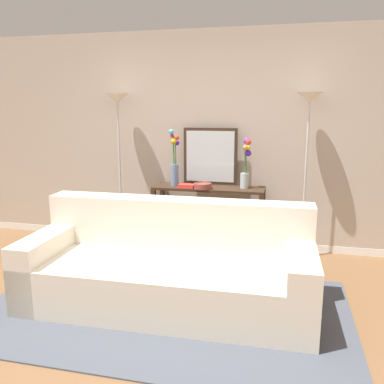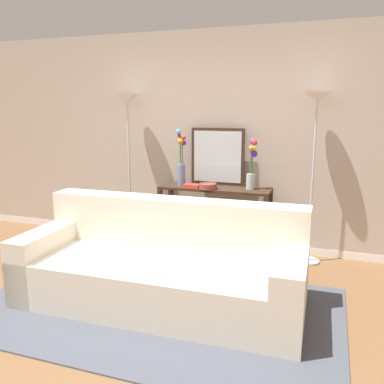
{
  "view_description": "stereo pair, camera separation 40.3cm",
  "coord_description": "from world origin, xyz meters",
  "px_view_note": "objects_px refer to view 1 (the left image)",
  "views": [
    {
      "loc": [
        0.92,
        -2.52,
        1.7
      ],
      "look_at": [
        0.01,
        1.32,
        0.88
      ],
      "focal_mm": 37.7,
      "sensor_mm": 36.0,
      "label": 1
    },
    {
      "loc": [
        1.3,
        -2.41,
        1.7
      ],
      "look_at": [
        0.01,
        1.32,
        0.88
      ],
      "focal_mm": 37.7,
      "sensor_mm": 36.0,
      "label": 2
    }
  ],
  "objects_px": {
    "console_table": "(209,207)",
    "vase_short_flowers": "(246,165)",
    "couch": "(169,270)",
    "book_row_under_console": "(180,244)",
    "floor_lamp_left": "(118,128)",
    "book_stack": "(186,186)",
    "wall_mirror": "(210,156)",
    "floor_lamp_right": "(308,130)",
    "vase_tall_flowers": "(175,164)",
    "fruit_bowl": "(203,186)"
  },
  "relations": [
    {
      "from": "console_table",
      "to": "vase_tall_flowers",
      "type": "xyz_separation_m",
      "value": [
        -0.41,
        -0.01,
        0.5
      ]
    },
    {
      "from": "floor_lamp_left",
      "to": "book_stack",
      "type": "relative_size",
      "value": 9.46
    },
    {
      "from": "couch",
      "to": "floor_lamp_left",
      "type": "bearing_deg",
      "value": 126.66
    },
    {
      "from": "vase_short_flowers",
      "to": "wall_mirror",
      "type": "bearing_deg",
      "value": 162.41
    },
    {
      "from": "vase_tall_flowers",
      "to": "couch",
      "type": "bearing_deg",
      "value": -76.45
    },
    {
      "from": "wall_mirror",
      "to": "floor_lamp_right",
      "type": "bearing_deg",
      "value": -6.74
    },
    {
      "from": "couch",
      "to": "vase_short_flowers",
      "type": "xyz_separation_m",
      "value": [
        0.51,
        1.39,
        0.76
      ]
    },
    {
      "from": "floor_lamp_left",
      "to": "book_stack",
      "type": "height_order",
      "value": "floor_lamp_left"
    },
    {
      "from": "wall_mirror",
      "to": "book_row_under_console",
      "type": "bearing_deg",
      "value": -154.29
    },
    {
      "from": "floor_lamp_left",
      "to": "vase_short_flowers",
      "type": "xyz_separation_m",
      "value": [
        1.55,
        -0.01,
        -0.4
      ]
    },
    {
      "from": "floor_lamp_left",
      "to": "book_row_under_console",
      "type": "xyz_separation_m",
      "value": [
        0.77,
        -0.03,
        -1.41
      ]
    },
    {
      "from": "floor_lamp_left",
      "to": "floor_lamp_right",
      "type": "relative_size",
      "value": 1.0
    },
    {
      "from": "floor_lamp_right",
      "to": "vase_tall_flowers",
      "type": "height_order",
      "value": "floor_lamp_right"
    },
    {
      "from": "floor_lamp_right",
      "to": "book_row_under_console",
      "type": "distance_m",
      "value": 2.02
    },
    {
      "from": "vase_tall_flowers",
      "to": "book_row_under_console",
      "type": "distance_m",
      "value": 0.99
    },
    {
      "from": "vase_short_flowers",
      "to": "vase_tall_flowers",
      "type": "bearing_deg",
      "value": -177.85
    },
    {
      "from": "vase_tall_flowers",
      "to": "vase_short_flowers",
      "type": "xyz_separation_m",
      "value": [
        0.84,
        0.03,
        0.02
      ]
    },
    {
      "from": "floor_lamp_right",
      "to": "book_row_under_console",
      "type": "height_order",
      "value": "floor_lamp_right"
    },
    {
      "from": "fruit_bowl",
      "to": "wall_mirror",
      "type": "bearing_deg",
      "value": 83.92
    },
    {
      "from": "floor_lamp_right",
      "to": "book_stack",
      "type": "bearing_deg",
      "value": -173.99
    },
    {
      "from": "couch",
      "to": "floor_lamp_right",
      "type": "distance_m",
      "value": 2.16
    },
    {
      "from": "wall_mirror",
      "to": "book_stack",
      "type": "bearing_deg",
      "value": -130.0
    },
    {
      "from": "floor_lamp_right",
      "to": "book_stack",
      "type": "relative_size",
      "value": 9.45
    },
    {
      "from": "console_table",
      "to": "book_stack",
      "type": "distance_m",
      "value": 0.37
    },
    {
      "from": "vase_tall_flowers",
      "to": "fruit_bowl",
      "type": "xyz_separation_m",
      "value": [
        0.37,
        -0.12,
        -0.22
      ]
    },
    {
      "from": "book_row_under_console",
      "to": "floor_lamp_right",
      "type": "bearing_deg",
      "value": 1.28
    },
    {
      "from": "console_table",
      "to": "book_row_under_console",
      "type": "bearing_deg",
      "value": 180.0
    },
    {
      "from": "couch",
      "to": "book_stack",
      "type": "distance_m",
      "value": 1.37
    },
    {
      "from": "wall_mirror",
      "to": "console_table",
      "type": "bearing_deg",
      "value": -84.12
    },
    {
      "from": "console_table",
      "to": "wall_mirror",
      "type": "relative_size",
      "value": 1.92
    },
    {
      "from": "couch",
      "to": "book_row_under_console",
      "type": "height_order",
      "value": "couch"
    },
    {
      "from": "floor_lamp_right",
      "to": "book_stack",
      "type": "height_order",
      "value": "floor_lamp_right"
    },
    {
      "from": "console_table",
      "to": "wall_mirror",
      "type": "xyz_separation_m",
      "value": [
        -0.02,
        0.16,
        0.58
      ]
    },
    {
      "from": "couch",
      "to": "vase_short_flowers",
      "type": "relative_size",
      "value": 4.31
    },
    {
      "from": "console_table",
      "to": "book_stack",
      "type": "relative_size",
      "value": 6.6
    },
    {
      "from": "console_table",
      "to": "book_row_under_console",
      "type": "relative_size",
      "value": 3.57
    },
    {
      "from": "console_table",
      "to": "book_row_under_console",
      "type": "xyz_separation_m",
      "value": [
        -0.35,
        0.0,
        -0.5
      ]
    },
    {
      "from": "console_table",
      "to": "vase_short_flowers",
      "type": "distance_m",
      "value": 0.66
    },
    {
      "from": "couch",
      "to": "wall_mirror",
      "type": "xyz_separation_m",
      "value": [
        0.07,
        1.53,
        0.83
      ]
    },
    {
      "from": "floor_lamp_right",
      "to": "wall_mirror",
      "type": "bearing_deg",
      "value": 173.26
    },
    {
      "from": "vase_tall_flowers",
      "to": "book_stack",
      "type": "relative_size",
      "value": 3.37
    },
    {
      "from": "fruit_bowl",
      "to": "book_row_under_console",
      "type": "xyz_separation_m",
      "value": [
        -0.31,
        0.12,
        -0.77
      ]
    },
    {
      "from": "floor_lamp_left",
      "to": "floor_lamp_right",
      "type": "bearing_deg",
      "value": 0.0
    },
    {
      "from": "floor_lamp_left",
      "to": "vase_short_flowers",
      "type": "distance_m",
      "value": 1.6
    },
    {
      "from": "couch",
      "to": "console_table",
      "type": "relative_size",
      "value": 1.9
    },
    {
      "from": "wall_mirror",
      "to": "fruit_bowl",
      "type": "xyz_separation_m",
      "value": [
        -0.03,
        -0.29,
        -0.31
      ]
    },
    {
      "from": "wall_mirror",
      "to": "floor_lamp_left",
      "type": "bearing_deg",
      "value": -173.3
    },
    {
      "from": "floor_lamp_left",
      "to": "book_stack",
      "type": "bearing_deg",
      "value": -9.03
    },
    {
      "from": "console_table",
      "to": "floor_lamp_right",
      "type": "bearing_deg",
      "value": 1.7
    },
    {
      "from": "book_stack",
      "to": "console_table",
      "type": "bearing_deg",
      "value": 23.89
    }
  ]
}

